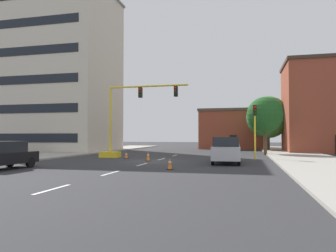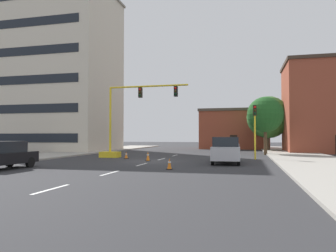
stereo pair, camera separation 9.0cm
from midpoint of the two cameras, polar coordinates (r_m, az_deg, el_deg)
ground_plane at (r=26.14m, az=-2.52°, el=-6.33°), size 160.00×160.00×0.00m
sidewalk_left at (r=38.56m, az=-17.18°, el=-4.68°), size 6.00×56.00×0.14m
sidewalk_right at (r=33.46m, az=22.78°, el=-5.08°), size 6.00×56.00×0.14m
lane_stripe_seg_0 at (r=13.39m, az=-19.97°, el=-10.57°), size 0.16×2.40×0.01m
lane_stripe_seg_1 at (r=18.18m, az=-10.17°, el=-8.29°), size 0.16×2.40×0.01m
lane_stripe_seg_2 at (r=23.29m, az=-4.62°, el=-6.88°), size 0.16×2.40×0.01m
lane_stripe_seg_3 at (r=28.54m, az=-1.10°, el=-5.94°), size 0.16×2.40×0.01m
lane_stripe_seg_4 at (r=33.88m, az=1.32°, el=-5.28°), size 0.16×2.40×0.01m
building_tall_left at (r=48.21m, az=-18.55°, el=9.10°), size 14.89×11.66×22.18m
building_brick_center at (r=53.73m, az=11.86°, el=-0.55°), size 10.96×8.86×6.36m
building_row_right at (r=44.46m, az=27.13°, el=3.09°), size 10.97×8.65×11.37m
traffic_signal_gantry at (r=30.81m, az=-8.42°, el=-1.50°), size 8.55×1.20×6.83m
traffic_light_pole_right at (r=29.09m, az=15.38°, el=1.15°), size 0.32×0.47×4.80m
tree_right_far at (r=46.39m, az=17.54°, el=1.50°), size 5.84×5.84×7.59m
tree_right_mid at (r=36.55m, az=17.07°, el=1.95°), size 3.90×3.90×6.37m
pickup_truck_silver at (r=24.65m, az=10.42°, el=-4.31°), size 2.22×5.48×1.99m
sedan_black_near_left at (r=22.27m, az=-27.43°, el=-4.64°), size 2.03×4.57×1.74m
traffic_cone_roadside_a at (r=19.81m, az=0.38°, el=-6.79°), size 0.36×0.36×0.70m
traffic_cone_roadside_b at (r=26.51m, az=-3.51°, el=-5.43°), size 0.36×0.36×0.79m
traffic_cone_roadside_c at (r=29.38m, az=-7.40°, el=-5.20°), size 0.36×0.36×0.64m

